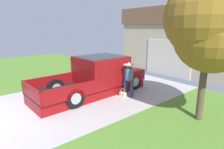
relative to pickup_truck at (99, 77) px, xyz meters
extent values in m
cube|color=#B2ABAD|center=(0.16, -0.11, -0.80)|extent=(5.20, 9.00, 0.06)
cube|color=#53812D|center=(-8.44, -0.11, -0.80)|extent=(12.00, 9.00, 0.06)
cube|color=maroon|center=(0.01, -0.45, -0.56)|extent=(1.88, 5.46, 0.42)
cube|color=maroon|center=(0.00, 0.16, 0.29)|extent=(1.96, 2.18, 1.30)
cube|color=#1E2833|center=(0.00, 0.16, 0.68)|extent=(1.72, 2.00, 0.54)
cube|color=maroon|center=(-0.04, 1.74, -0.09)|extent=(1.93, 1.08, 0.52)
cube|color=black|center=(0.05, -2.03, -0.32)|extent=(1.96, 2.30, 0.06)
cube|color=maroon|center=(-0.88, -2.06, -0.08)|extent=(0.11, 2.26, 0.55)
cube|color=maroon|center=(0.97, -2.01, -0.08)|extent=(0.11, 2.26, 0.55)
cube|color=maroon|center=(0.07, -3.13, -0.08)|extent=(1.91, 0.10, 0.55)
cube|color=black|center=(-1.07, 0.88, 0.58)|extent=(0.10, 0.18, 0.20)
cylinder|color=black|center=(-0.86, 1.57, -0.37)|extent=(0.28, 0.81, 0.80)
cylinder|color=#9E9EA3|center=(-0.86, 1.57, -0.37)|extent=(0.29, 0.45, 0.44)
cylinder|color=black|center=(0.79, 1.61, -0.37)|extent=(0.28, 0.81, 0.80)
cylinder|color=#9E9EA3|center=(0.79, 1.61, -0.37)|extent=(0.29, 0.45, 0.44)
cylinder|color=black|center=(-0.78, -1.83, -0.37)|extent=(0.28, 0.81, 0.80)
cylinder|color=#9E9EA3|center=(-0.78, -1.83, -0.37)|extent=(0.29, 0.45, 0.44)
cylinder|color=black|center=(0.87, -1.79, -0.37)|extent=(0.28, 0.81, 0.80)
cylinder|color=#9E9EA3|center=(0.87, -1.79, -0.37)|extent=(0.29, 0.45, 0.44)
cylinder|color=navy|center=(1.49, 0.72, -0.38)|extent=(0.16, 0.16, 0.79)
cylinder|color=navy|center=(1.15, 0.66, -0.38)|extent=(0.16, 0.16, 0.79)
cylinder|color=#3870B2|center=(1.32, 0.69, 0.25)|extent=(0.31, 0.31, 0.52)
cylinder|color=brown|center=(1.50, 0.72, 0.19)|extent=(0.09, 0.09, 0.58)
cylinder|color=brown|center=(1.14, 0.66, 0.19)|extent=(0.09, 0.09, 0.58)
sphere|color=brown|center=(1.32, 0.69, 0.64)|extent=(0.21, 0.21, 0.21)
cylinder|color=#D1B78E|center=(1.32, 0.69, 0.68)|extent=(0.49, 0.49, 0.01)
cone|color=#D1B78E|center=(1.32, 0.69, 0.74)|extent=(0.22, 0.22, 0.11)
cube|color=beige|center=(1.19, 0.48, -0.68)|extent=(0.29, 0.19, 0.19)
torus|color=beige|center=(1.19, 0.48, -0.53)|extent=(0.26, 0.02, 0.26)
cube|color=#BCAC9B|center=(0.51, 8.02, 0.84)|extent=(8.66, 5.51, 3.23)
cube|color=brown|center=(0.51, 8.02, 3.02)|extent=(9.00, 5.73, 1.12)
cube|color=silver|center=(0.25, 5.23, 0.36)|extent=(3.18, 0.06, 2.26)
cube|color=slate|center=(3.04, 5.23, 1.00)|extent=(1.10, 0.05, 1.00)
cube|color=silver|center=(3.04, 5.24, 1.00)|extent=(1.23, 0.02, 1.12)
cylinder|color=brown|center=(4.42, 0.97, 0.24)|extent=(0.22, 0.22, 2.03)
sphere|color=olive|center=(4.39, 0.71, 2.56)|extent=(2.42, 2.42, 2.42)
sphere|color=olive|center=(4.57, 0.90, 2.07)|extent=(2.35, 2.35, 2.35)
sphere|color=olive|center=(4.48, 1.21, 2.44)|extent=(2.53, 2.53, 2.53)
cube|color=#286B38|center=(-3.18, 2.80, -0.23)|extent=(0.58, 0.68, 0.90)
cube|color=#1C4A27|center=(-3.18, 2.80, 0.26)|extent=(0.60, 0.71, 0.10)
cylinder|color=black|center=(-3.40, 2.52, -0.68)|extent=(0.05, 0.18, 0.18)
cylinder|color=black|center=(-2.96, 2.52, -0.68)|extent=(0.05, 0.18, 0.18)
camera|label=1|loc=(6.99, -5.05, 2.26)|focal=30.15mm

